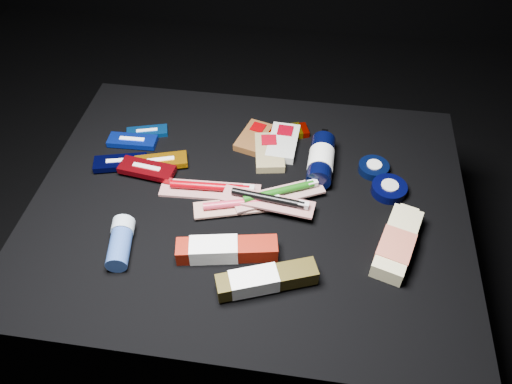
# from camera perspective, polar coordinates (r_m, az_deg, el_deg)

# --- Properties ---
(ground) EXTENTS (3.00, 3.00, 0.00)m
(ground) POSITION_cam_1_polar(r_m,az_deg,el_deg) (1.46, -0.65, -11.54)
(ground) COLOR black
(ground) RESTS_ON ground
(cloth_table) EXTENTS (0.98, 0.78, 0.40)m
(cloth_table) POSITION_cam_1_polar(r_m,az_deg,el_deg) (1.29, -0.73, -6.92)
(cloth_table) COLOR black
(cloth_table) RESTS_ON ground
(luna_bar_0) EXTENTS (0.11, 0.07, 0.01)m
(luna_bar_0) POSITION_cam_1_polar(r_m,az_deg,el_deg) (1.33, -12.33, 6.72)
(luna_bar_0) COLOR #0A4495
(luna_bar_0) RESTS_ON cloth_table
(luna_bar_1) EXTENTS (0.12, 0.05, 0.02)m
(luna_bar_1) POSITION_cam_1_polar(r_m,az_deg,el_deg) (1.30, -13.94, 5.68)
(luna_bar_1) COLOR #0C2ABE
(luna_bar_1) RESTS_ON cloth_table
(luna_bar_2) EXTENTS (0.13, 0.08, 0.02)m
(luna_bar_2) POSITION_cam_1_polar(r_m,az_deg,el_deg) (1.25, -15.24, 3.27)
(luna_bar_2) COLOR black
(luna_bar_2) RESTS_ON cloth_table
(luna_bar_3) EXTENTS (0.13, 0.08, 0.02)m
(luna_bar_3) POSITION_cam_1_polar(r_m,az_deg,el_deg) (1.22, -10.80, 3.44)
(luna_bar_3) COLOR #CB7B08
(luna_bar_3) RESTS_ON cloth_table
(luna_bar_4) EXTENTS (0.14, 0.07, 0.02)m
(luna_bar_4) POSITION_cam_1_polar(r_m,az_deg,el_deg) (1.21, -12.35, 2.56)
(luna_bar_4) COLOR maroon
(luna_bar_4) RESTS_ON cloth_table
(clif_bar_0) EXTENTS (0.09, 0.13, 0.02)m
(clif_bar_0) POSITION_cam_1_polar(r_m,az_deg,el_deg) (1.28, -0.21, 6.40)
(clif_bar_0) COLOR brown
(clif_bar_0) RESTS_ON cloth_table
(clif_bar_1) EXTENTS (0.08, 0.13, 0.02)m
(clif_bar_1) POSITION_cam_1_polar(r_m,az_deg,el_deg) (1.26, 3.14, 5.83)
(clif_bar_1) COLOR beige
(clif_bar_1) RESTS_ON cloth_table
(clif_bar_2) EXTENTS (0.09, 0.14, 0.02)m
(clif_bar_2) POSITION_cam_1_polar(r_m,az_deg,el_deg) (1.24, 1.53, 4.73)
(clif_bar_2) COLOR #8D7E50
(clif_bar_2) RESTS_ON cloth_table
(power_bar) EXTENTS (0.15, 0.09, 0.02)m
(power_bar) POSITION_cam_1_polar(r_m,az_deg,el_deg) (1.29, 3.12, 6.77)
(power_bar) COLOR #870800
(power_bar) RESTS_ON cloth_table
(lotion_bottle) EXTENTS (0.06, 0.19, 0.06)m
(lotion_bottle) POSITION_cam_1_polar(r_m,az_deg,el_deg) (1.19, 7.45, 3.66)
(lotion_bottle) COLOR black
(lotion_bottle) RESTS_ON cloth_table
(cream_tin_upper) EXTENTS (0.07, 0.07, 0.02)m
(cream_tin_upper) POSITION_cam_1_polar(r_m,az_deg,el_deg) (1.22, 13.29, 2.71)
(cream_tin_upper) COLOR black
(cream_tin_upper) RESTS_ON cloth_table
(cream_tin_lower) EXTENTS (0.08, 0.08, 0.03)m
(cream_tin_lower) POSITION_cam_1_polar(r_m,az_deg,el_deg) (1.18, 14.96, 0.36)
(cream_tin_lower) COLOR black
(cream_tin_lower) RESTS_ON cloth_table
(bodywash_bottle) EXTENTS (0.11, 0.20, 0.04)m
(bodywash_bottle) POSITION_cam_1_polar(r_m,az_deg,el_deg) (1.07, 15.79, -5.78)
(bodywash_bottle) COLOR beige
(bodywash_bottle) RESTS_ON cloth_table
(deodorant_stick) EXTENTS (0.07, 0.12, 0.05)m
(deodorant_stick) POSITION_cam_1_polar(r_m,az_deg,el_deg) (1.07, -15.22, -5.56)
(deodorant_stick) COLOR navy
(deodorant_stick) RESTS_ON cloth_table
(toothbrush_pack_0) EXTENTS (0.23, 0.07, 0.03)m
(toothbrush_pack_0) POSITION_cam_1_polar(r_m,az_deg,el_deg) (1.15, -5.11, 0.37)
(toothbrush_pack_0) COLOR beige
(toothbrush_pack_0) RESTS_ON cloth_table
(toothbrush_pack_1) EXTENTS (0.21, 0.10, 0.02)m
(toothbrush_pack_1) POSITION_cam_1_polar(r_m,az_deg,el_deg) (1.10, -1.76, -1.45)
(toothbrush_pack_1) COLOR beige
(toothbrush_pack_1) RESTS_ON cloth_table
(toothbrush_pack_2) EXTENTS (0.21, 0.13, 0.02)m
(toothbrush_pack_2) POSITION_cam_1_polar(r_m,az_deg,el_deg) (1.12, 2.77, -0.13)
(toothbrush_pack_2) COLOR silver
(toothbrush_pack_2) RESTS_ON cloth_table
(toothbrush_pack_3) EXTENTS (0.21, 0.07, 0.02)m
(toothbrush_pack_3) POSITION_cam_1_polar(r_m,az_deg,el_deg) (1.09, 1.51, -0.95)
(toothbrush_pack_3) COLOR #BAB1AC
(toothbrush_pack_3) RESTS_ON cloth_table
(toothpaste_carton_red) EXTENTS (0.21, 0.08, 0.04)m
(toothpaste_carton_red) POSITION_cam_1_polar(r_m,az_deg,el_deg) (1.02, -3.86, -6.60)
(toothpaste_carton_red) COLOR maroon
(toothpaste_carton_red) RESTS_ON cloth_table
(toothpaste_carton_green) EXTENTS (0.20, 0.11, 0.04)m
(toothpaste_carton_green) POSITION_cam_1_polar(r_m,az_deg,el_deg) (0.98, 0.73, -10.03)
(toothpaste_carton_green) COLOR #342C0B
(toothpaste_carton_green) RESTS_ON cloth_table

